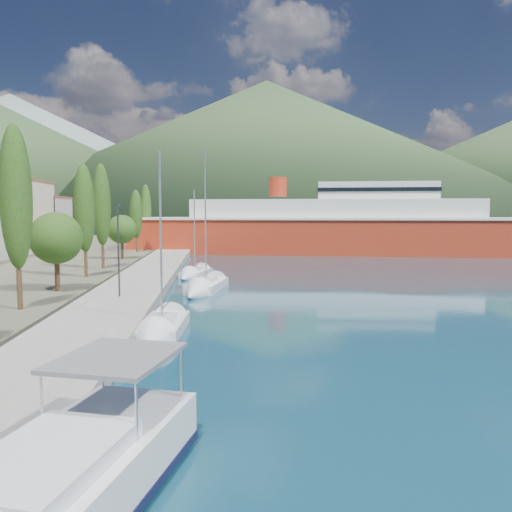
{
  "coord_description": "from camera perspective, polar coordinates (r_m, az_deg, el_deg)",
  "views": [
    {
      "loc": [
        -2.6,
        -18.37,
        6.31
      ],
      "look_at": [
        0.0,
        14.0,
        3.5
      ],
      "focal_mm": 35.0,
      "sensor_mm": 36.0,
      "label": 1
    }
  ],
  "objects": [
    {
      "name": "sailboat_near",
      "position": [
        25.44,
        -11.25,
        -8.85
      ],
      "size": [
        2.67,
        7.31,
        10.31
      ],
      "color": "silver",
      "rests_on": "ground"
    },
    {
      "name": "ground",
      "position": [
        138.54,
        -3.52,
        2.33
      ],
      "size": [
        1400.0,
        1400.0,
        0.0
      ],
      "primitive_type": "plane",
      "color": "#11394C"
    },
    {
      "name": "ferry",
      "position": [
        79.61,
        8.97,
        3.1
      ],
      "size": [
        64.81,
        26.09,
        12.59
      ],
      "color": "#AC2E18",
      "rests_on": "ground"
    },
    {
      "name": "lamp_posts",
      "position": [
        33.9,
        -15.47,
        1.0
      ],
      "size": [
        0.15,
        49.83,
        6.06
      ],
      "color": "#2D2D33",
      "rests_on": "quay"
    },
    {
      "name": "sailboat_mid",
      "position": [
        39.37,
        -6.35,
        -3.87
      ],
      "size": [
        4.18,
        8.82,
        12.29
      ],
      "color": "silver",
      "rests_on": "ground"
    },
    {
      "name": "tree_row",
      "position": [
        50.3,
        -17.78,
        4.26
      ],
      "size": [
        3.72,
        65.54,
        10.69
      ],
      "color": "#47301E",
      "rests_on": "land_strip"
    },
    {
      "name": "hills_near",
      "position": [
        405.89,
        9.97,
        10.94
      ],
      "size": [
        1010.0,
        520.0,
        115.0
      ],
      "color": "#344D2B",
      "rests_on": "ground"
    },
    {
      "name": "hills_far",
      "position": [
        656.42,
        8.0,
        11.12
      ],
      "size": [
        1480.0,
        900.0,
        180.0
      ],
      "color": "gray",
      "rests_on": "ground"
    },
    {
      "name": "sailboat_far",
      "position": [
        48.75,
        -7.46,
        -2.21
      ],
      "size": [
        3.76,
        6.66,
        9.33
      ],
      "color": "silver",
      "rests_on": "ground"
    },
    {
      "name": "quay",
      "position": [
        45.21,
        -12.7,
        -2.69
      ],
      "size": [
        5.0,
        88.0,
        0.8
      ],
      "primitive_type": "cube",
      "color": "gray",
      "rests_on": "ground"
    }
  ]
}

